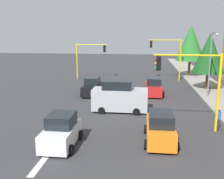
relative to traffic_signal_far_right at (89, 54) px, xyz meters
name	(u,v)px	position (x,y,z in m)	size (l,w,h in m)	color
ground_plane	(118,105)	(14.00, 5.62, -3.72)	(120.00, 120.00, 0.00)	#353538
sidewalk_kerb	(217,95)	(9.00, 16.12, -3.64)	(80.00, 4.00, 0.15)	gray
lane_arrow_near	(44,159)	(25.51, 2.62, -3.71)	(2.40, 1.10, 1.10)	silver
traffic_signal_far_right	(89,54)	(0.00, 0.00, 0.00)	(0.36, 4.59, 5.22)	yellow
traffic_signal_far_left	(168,52)	(0.00, 11.36, 0.45)	(0.36, 4.59, 5.91)	yellow
traffic_signal_near_left	(192,76)	(20.00, 11.29, 0.17)	(0.36, 4.59, 5.49)	yellow
street_lamp_curbside	(211,57)	(10.39, 14.82, 0.63)	(2.15, 0.28, 7.00)	slate
tree_roadside_mid	(209,53)	(6.00, 15.62, 0.74)	(3.74, 3.74, 6.81)	brown
tree_roadside_far	(191,43)	(-4.00, 15.12, 1.55)	(4.39, 4.39, 8.03)	brown
delivery_van_silver	(119,97)	(16.00, 5.93, -2.43)	(2.22, 4.80, 2.77)	#B2B5BA
car_orange	(160,128)	(22.29, 9.11, -2.82)	(4.17, 2.02, 1.98)	orange
car_white	(61,132)	(23.60, 3.03, -2.82)	(3.68, 2.05, 1.98)	white
car_red	(153,87)	(9.40, 9.11, -2.82)	(4.17, 2.06, 1.98)	red
car_black	(92,87)	(10.08, 2.34, -2.82)	(4.06, 2.01, 1.98)	black
pedestrian_crossing	(218,118)	(19.79, 13.32, -2.81)	(0.40, 0.24, 1.70)	#262638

